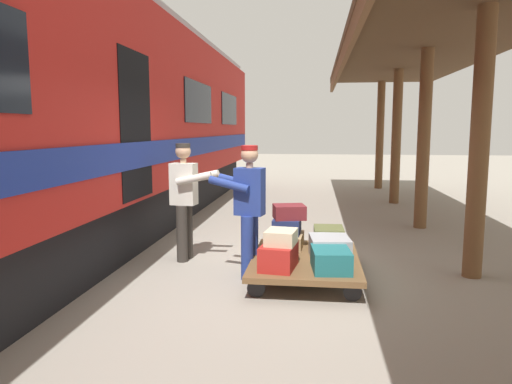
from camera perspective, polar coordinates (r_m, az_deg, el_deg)
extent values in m
plane|color=gray|center=(6.56, 3.36, -9.30)|extent=(60.00, 60.00, 0.00)
cylinder|color=brown|center=(15.74, 14.69, 6.60)|extent=(0.24, 0.24, 3.40)
cylinder|color=brown|center=(12.66, 16.53, 6.35)|extent=(0.24, 0.24, 3.40)
cylinder|color=brown|center=(9.60, 19.53, 5.93)|extent=(0.24, 0.24, 3.40)
cylinder|color=brown|center=(6.60, 25.30, 5.08)|extent=(0.24, 0.24, 3.40)
cube|color=brown|center=(6.43, 12.09, 19.50)|extent=(0.08, 19.47, 0.30)
cube|color=#B21E19|center=(7.41, -25.38, 10.31)|extent=(3.00, 20.26, 2.90)
cube|color=black|center=(7.54, -24.56, -4.24)|extent=(2.55, 19.25, 0.90)
cube|color=navy|center=(6.73, -14.04, 4.34)|extent=(0.03, 19.86, 0.36)
cube|color=black|center=(13.59, -3.20, 9.88)|extent=(0.02, 2.23, 0.84)
cube|color=black|center=(10.12, -6.86, 10.62)|extent=(0.02, 2.23, 0.84)
cube|color=black|center=(6.74, -14.63, 7.73)|extent=(0.12, 1.10, 2.00)
cube|color=brown|center=(6.16, 5.96, -8.13)|extent=(1.35, 1.88, 0.07)
cylinder|color=black|center=(5.50, 11.53, -11.70)|extent=(0.21, 0.05, 0.21)
cylinder|color=black|center=(5.52, 0.03, -11.47)|extent=(0.21, 0.05, 0.21)
cylinder|color=black|center=(6.93, 10.59, -7.61)|extent=(0.21, 0.05, 0.21)
cylinder|color=black|center=(6.95, 1.57, -7.44)|extent=(0.21, 0.05, 0.21)
cube|color=#9EA0A5|center=(6.12, 8.85, -6.62)|extent=(0.54, 0.61, 0.27)
cube|color=#AD231E|center=(5.63, 2.74, -7.73)|extent=(0.45, 0.61, 0.29)
cube|color=#1E666B|center=(5.62, 9.00, -8.02)|extent=(0.48, 0.61, 0.25)
cube|color=brown|center=(6.12, 3.11, -6.45)|extent=(0.44, 0.56, 0.29)
cube|color=tan|center=(6.64, 3.43, -5.81)|extent=(0.54, 0.64, 0.18)
cube|color=brown|center=(6.62, 8.72, -5.46)|extent=(0.41, 0.49, 0.29)
cube|color=beige|center=(5.58, 3.04, -5.45)|extent=(0.39, 0.44, 0.17)
cube|color=navy|center=(6.61, 3.73, -4.12)|extent=(0.39, 0.44, 0.21)
cube|color=maroon|center=(6.58, 4.02, -2.40)|extent=(0.49, 0.45, 0.19)
cylinder|color=navy|center=(6.22, -0.46, -6.31)|extent=(0.16, 0.16, 0.82)
cylinder|color=navy|center=(6.04, -1.06, -6.75)|extent=(0.16, 0.16, 0.82)
cube|color=navy|center=(6.00, -0.77, 0.06)|extent=(0.39, 0.28, 0.60)
cylinder|color=tan|center=(5.96, -0.78, 3.21)|extent=(0.09, 0.09, 0.06)
sphere|color=tan|center=(5.96, -0.78, 4.55)|extent=(0.22, 0.22, 0.22)
cylinder|color=#A51919|center=(5.95, -0.78, 5.34)|extent=(0.21, 0.21, 0.06)
cylinder|color=navy|center=(6.21, -2.23, 1.25)|extent=(0.54, 0.20, 0.21)
cylinder|color=navy|center=(5.91, -3.29, 0.92)|extent=(0.54, 0.20, 0.21)
cylinder|color=#332D28|center=(6.93, -8.89, -4.97)|extent=(0.16, 0.16, 0.82)
cylinder|color=#332D28|center=(7.11, -8.27, -4.64)|extent=(0.16, 0.16, 0.82)
cube|color=silver|center=(6.90, -8.69, 0.96)|extent=(0.38, 0.26, 0.60)
cylinder|color=tan|center=(6.87, -8.75, 3.70)|extent=(0.09, 0.09, 0.06)
sphere|color=tan|center=(6.86, -8.77, 4.87)|extent=(0.22, 0.22, 0.22)
cylinder|color=#332D28|center=(6.86, -8.79, 5.55)|extent=(0.21, 0.21, 0.06)
cylinder|color=silver|center=(6.66, -7.49, 1.62)|extent=(0.54, 0.16, 0.21)
cylinder|color=silver|center=(6.96, -6.53, 1.89)|extent=(0.54, 0.16, 0.21)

